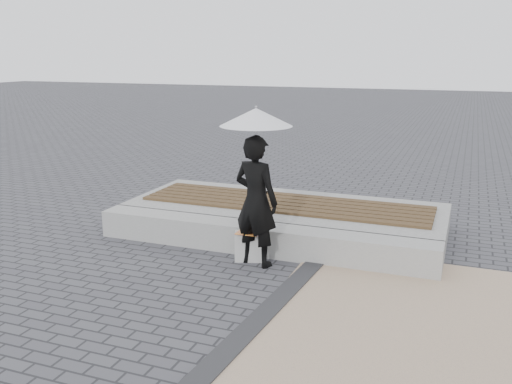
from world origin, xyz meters
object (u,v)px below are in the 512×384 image
(seating_ledge, at_px, (259,238))
(canvas_tote, at_px, (249,246))
(parasol, at_px, (256,117))
(handbag, at_px, (254,214))
(woman, at_px, (256,201))

(seating_ledge, bearing_deg, canvas_tote, -89.12)
(parasol, bearing_deg, handbag, 113.58)
(canvas_tote, bearing_deg, parasol, -49.85)
(seating_ledge, height_order, canvas_tote, canvas_tote)
(parasol, relative_size, canvas_tote, 2.89)
(canvas_tote, bearing_deg, woman, -49.85)
(woman, height_order, parasol, parasol)
(seating_ledge, bearing_deg, handbag, 133.29)
(woman, xyz_separation_m, canvas_tote, (-0.13, 0.08, -0.67))
(canvas_tote, bearing_deg, seating_ledge, 72.74)
(handbag, bearing_deg, woman, -52.83)
(woman, relative_size, canvas_tote, 4.26)
(woman, height_order, handbag, woman)
(seating_ledge, xyz_separation_m, canvas_tote, (0.01, -0.38, 0.01))
(parasol, height_order, canvas_tote, parasol)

